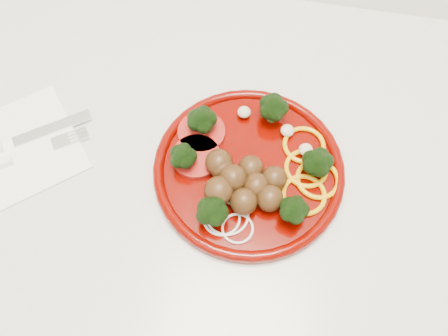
# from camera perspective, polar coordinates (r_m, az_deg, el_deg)

# --- Properties ---
(counter) EXTENTS (2.40, 0.60, 0.90)m
(counter) POSITION_cam_1_polar(r_m,az_deg,el_deg) (1.03, -12.00, -8.32)
(counter) COLOR silver
(counter) RESTS_ON ground
(plate) EXTENTS (0.24, 0.24, 0.05)m
(plate) POSITION_cam_1_polar(r_m,az_deg,el_deg) (0.55, 3.16, -0.13)
(plate) COLOR #4F0300
(plate) RESTS_ON counter
(napkin) EXTENTS (0.21, 0.21, 0.00)m
(napkin) POSITION_cam_1_polar(r_m,az_deg,el_deg) (0.64, -25.33, 2.26)
(napkin) COLOR white
(napkin) RESTS_ON counter
(fork) EXTENTS (0.15, 0.12, 0.01)m
(fork) POSITION_cam_1_polar(r_m,az_deg,el_deg) (0.63, -27.26, 0.46)
(fork) COLOR white
(fork) RESTS_ON napkin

